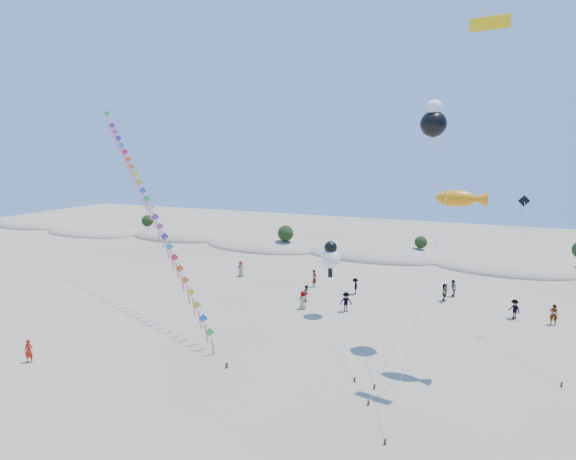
# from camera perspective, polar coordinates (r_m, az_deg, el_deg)

# --- Properties ---
(ground) EXTENTS (160.00, 160.00, 0.00)m
(ground) POSITION_cam_1_polar(r_m,az_deg,el_deg) (25.90, -15.34, -23.37)
(ground) COLOR #82715A
(ground) RESTS_ON ground
(dune_ridge) EXTENTS (145.30, 11.49, 5.57)m
(dune_ridge) POSITION_cam_1_polar(r_m,az_deg,el_deg) (64.74, 11.01, -2.99)
(dune_ridge) COLOR tan
(dune_ridge) RESTS_ON ground
(kite_train) EXTENTS (23.99, 15.87, 18.65)m
(kite_train) POSITION_cam_1_polar(r_m,az_deg,el_deg) (43.78, -16.30, 3.32)
(kite_train) COLOR #3F2D1E
(kite_train) RESTS_ON ground
(fish_kite) EXTENTS (5.38, 7.02, 11.53)m
(fish_kite) POSITION_cam_1_polar(r_m,az_deg,el_deg) (30.93, 19.89, 3.49)
(fish_kite) COLOR #3F2D1E
(fish_kite) RESTS_ON ground
(cartoon_kite_low) EXTENTS (6.01, 11.75, 6.41)m
(cartoon_kite_low) POSITION_cam_1_polar(r_m,az_deg,el_deg) (40.41, 5.07, -3.14)
(cartoon_kite_low) COLOR #3F2D1E
(cartoon_kite_low) RESTS_ON ground
(cartoon_kite_high) EXTENTS (2.70, 9.37, 17.28)m
(cartoon_kite_high) POSITION_cam_1_polar(r_m,az_deg,el_deg) (34.93, 16.87, 12.26)
(cartoon_kite_high) COLOR #3F2D1E
(cartoon_kite_high) RESTS_ON ground
(parafoil_kite) EXTENTS (4.35, 9.05, 21.08)m
(parafoil_kite) POSITION_cam_1_polar(r_m,az_deg,el_deg) (30.13, 22.59, 20.83)
(parafoil_kite) COLOR #3F2D1E
(parafoil_kite) RESTS_ON ground
(dark_kite) EXTENTS (2.79, 8.72, 10.62)m
(dark_kite) POSITION_cam_1_polar(r_m,az_deg,el_deg) (37.50, 27.14, -2.12)
(dark_kite) COLOR #3F2D1E
(dark_kite) RESTS_ON ground
(flyer_foreground) EXTENTS (0.67, 0.56, 1.57)m
(flyer_foreground) POSITION_cam_1_polar(r_m,az_deg,el_deg) (36.93, -28.37, -12.52)
(flyer_foreground) COLOR red
(flyer_foreground) RESTS_ON ground
(beachgoers) EXTENTS (37.98, 9.87, 1.88)m
(beachgoers) POSITION_cam_1_polar(r_m,az_deg,el_deg) (45.02, 13.43, -7.64)
(beachgoers) COLOR slate
(beachgoers) RESTS_ON ground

